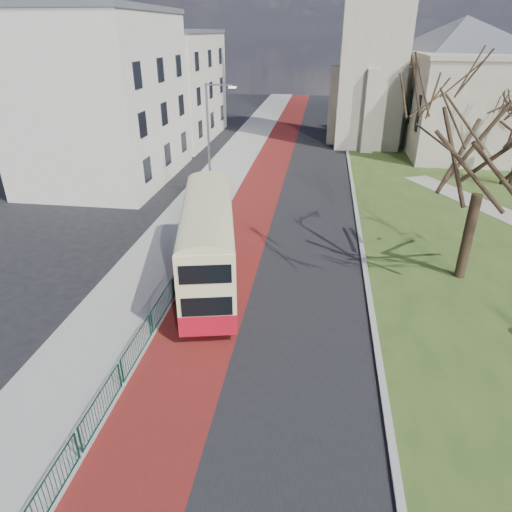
# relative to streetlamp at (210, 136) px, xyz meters

# --- Properties ---
(ground) EXTENTS (160.00, 160.00, 0.00)m
(ground) POSITION_rel_streetlamp_xyz_m (4.35, -18.00, -4.59)
(ground) COLOR black
(ground) RESTS_ON ground
(road_carriageway) EXTENTS (9.00, 120.00, 0.01)m
(road_carriageway) POSITION_rel_streetlamp_xyz_m (5.85, 2.00, -4.59)
(road_carriageway) COLOR black
(road_carriageway) RESTS_ON ground
(bus_lane) EXTENTS (3.40, 120.00, 0.01)m
(bus_lane) POSITION_rel_streetlamp_xyz_m (3.15, 2.00, -4.59)
(bus_lane) COLOR #591414
(bus_lane) RESTS_ON ground
(pavement_west) EXTENTS (4.00, 120.00, 0.12)m
(pavement_west) POSITION_rel_streetlamp_xyz_m (-0.65, 2.00, -4.53)
(pavement_west) COLOR gray
(pavement_west) RESTS_ON ground
(kerb_west) EXTENTS (0.25, 120.00, 0.13)m
(kerb_west) POSITION_rel_streetlamp_xyz_m (1.35, 2.00, -4.53)
(kerb_west) COLOR #999993
(kerb_west) RESTS_ON ground
(kerb_east) EXTENTS (0.25, 80.00, 0.13)m
(kerb_east) POSITION_rel_streetlamp_xyz_m (10.45, 4.00, -4.53)
(kerb_east) COLOR #999993
(kerb_east) RESTS_ON ground
(pedestrian_railing) EXTENTS (0.07, 24.00, 1.12)m
(pedestrian_railing) POSITION_rel_streetlamp_xyz_m (1.40, -14.00, -4.04)
(pedestrian_railing) COLOR #0B3222
(pedestrian_railing) RESTS_ON ground
(gothic_church) EXTENTS (16.38, 18.00, 40.00)m
(gothic_church) POSITION_rel_streetlamp_xyz_m (16.91, 20.00, 8.54)
(gothic_church) COLOR gray
(gothic_church) RESTS_ON ground
(street_block_near) EXTENTS (10.30, 14.30, 13.00)m
(street_block_near) POSITION_rel_streetlamp_xyz_m (-9.65, 4.00, 1.92)
(street_block_near) COLOR beige
(street_block_near) RESTS_ON ground
(street_block_far) EXTENTS (10.30, 16.30, 11.50)m
(street_block_far) POSITION_rel_streetlamp_xyz_m (-9.65, 20.00, 1.17)
(street_block_far) COLOR beige
(street_block_far) RESTS_ON ground
(streetlamp) EXTENTS (2.13, 0.18, 8.00)m
(streetlamp) POSITION_rel_streetlamp_xyz_m (0.00, 0.00, 0.00)
(streetlamp) COLOR gray
(streetlamp) RESTS_ON pavement_west
(bus) EXTENTS (4.40, 10.20, 4.16)m
(bus) POSITION_rel_streetlamp_xyz_m (2.77, -12.50, -2.22)
(bus) COLOR #A90F1F
(bus) RESTS_ON ground
(winter_tree_near) EXTENTS (7.86, 7.86, 11.23)m
(winter_tree_near) POSITION_rel_streetlamp_xyz_m (15.14, -10.03, 3.23)
(winter_tree_near) COLOR #312418
(winter_tree_near) RESTS_ON grass_green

